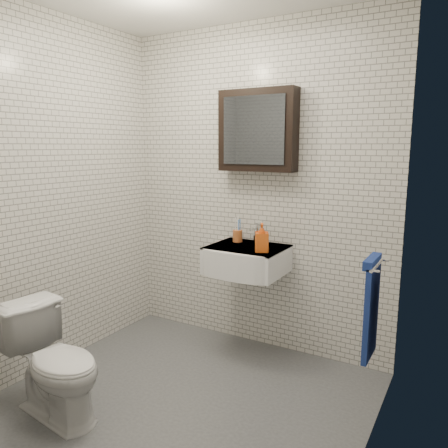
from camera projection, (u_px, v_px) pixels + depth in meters
ground at (183, 399)px, 2.76m from camera, size 2.20×2.00×0.01m
room_shell at (179, 167)px, 2.51m from camera, size 2.22×2.02×2.51m
washbasin at (245, 260)px, 3.23m from camera, size 0.55×0.50×0.20m
faucet at (256, 234)px, 3.37m from camera, size 0.06×0.20×0.15m
mirror_cabinet at (258, 131)px, 3.23m from camera, size 0.60×0.15×0.60m
towel_rail at (372, 304)px, 2.42m from camera, size 0.09×0.30×0.58m
toothbrush_cup at (238, 235)px, 3.40m from camera, size 0.10×0.10×0.20m
soap_bottle at (262, 237)px, 3.08m from camera, size 0.13×0.13×0.20m
toilet at (56, 363)px, 2.56m from camera, size 0.70×0.45×0.67m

